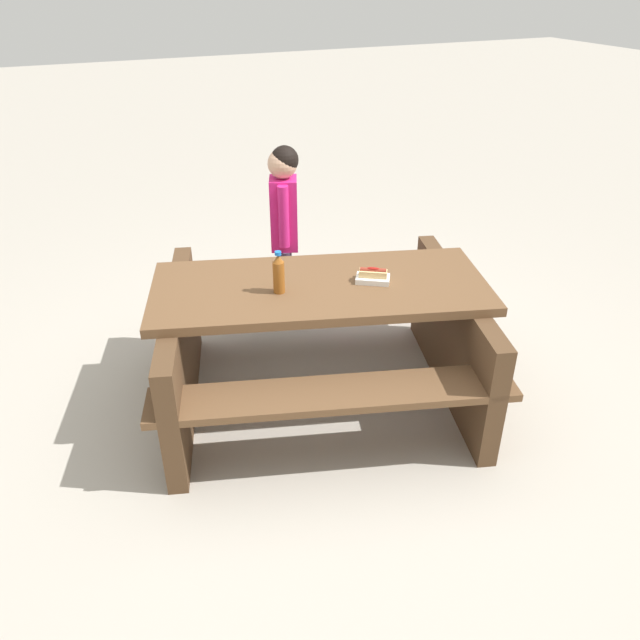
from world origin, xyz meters
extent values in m
plane|color=#ADA599|center=(0.00, 0.00, 0.00)|extent=(30.00, 30.00, 0.00)
cube|color=brown|center=(0.00, 0.00, 0.72)|extent=(1.94, 1.25, 0.05)
cube|color=brown|center=(0.16, 0.54, 0.43)|extent=(1.80, 0.79, 0.04)
cube|color=brown|center=(-0.16, -0.54, 0.43)|extent=(1.80, 0.79, 0.04)
cube|color=#4D3520|center=(0.75, -0.22, 0.35)|extent=(0.50, 1.37, 0.70)
cube|color=#4D3520|center=(-0.75, 0.22, 0.35)|extent=(0.50, 1.37, 0.70)
cylinder|color=brown|center=(-0.23, 0.00, 0.84)|extent=(0.06, 0.06, 0.17)
cone|color=brown|center=(-0.23, 0.00, 0.94)|extent=(0.06, 0.06, 0.04)
cylinder|color=blue|center=(-0.23, 0.00, 0.97)|extent=(0.03, 0.03, 0.02)
cube|color=white|center=(0.27, -0.09, 0.77)|extent=(0.21, 0.19, 0.03)
cube|color=#D8B272|center=(0.27, -0.09, 0.80)|extent=(0.16, 0.13, 0.04)
cylinder|color=maroon|center=(0.27, -0.09, 0.82)|extent=(0.13, 0.10, 0.03)
ellipsoid|color=maroon|center=(0.27, -0.09, 0.83)|extent=(0.07, 0.06, 0.01)
cylinder|color=#3F334C|center=(0.12, 0.87, 0.28)|extent=(0.09, 0.09, 0.57)
cylinder|color=#3F334C|center=(0.17, 0.99, 0.28)|extent=(0.09, 0.09, 0.57)
cube|color=#D11E72|center=(0.15, 0.93, 0.81)|extent=(0.23, 0.24, 0.48)
cylinder|color=#D11E72|center=(0.10, 0.82, 0.83)|extent=(0.07, 0.07, 0.41)
cylinder|color=#D11E72|center=(0.19, 1.04, 0.83)|extent=(0.07, 0.07, 0.41)
sphere|color=tan|center=(0.15, 0.93, 1.14)|extent=(0.19, 0.19, 0.19)
sphere|color=black|center=(0.16, 0.92, 1.16)|extent=(0.18, 0.18, 0.18)
camera|label=1|loc=(-1.19, -2.72, 2.26)|focal=34.75mm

